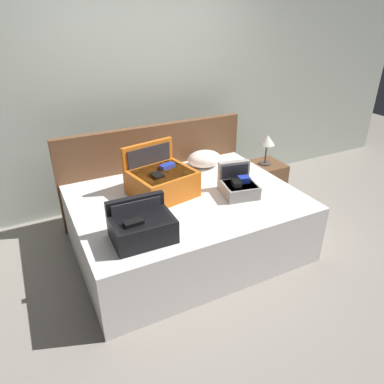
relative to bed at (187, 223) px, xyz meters
The scene contains 10 objects.
ground_plane 0.49m from the bed, 90.00° to the right, with size 12.00×12.00×0.00m, color gray.
back_wall 1.61m from the bed, 90.00° to the left, with size 8.00×0.10×2.60m, color #B7C1B2.
bed is the anchor object (origin of this frame).
headboard 0.83m from the bed, 90.00° to the left, with size 2.07×0.08×1.03m, color brown.
hard_case_large 0.49m from the bed, 141.47° to the left, with size 0.62×0.58×0.45m.
hard_case_medium 0.84m from the bed, 142.23° to the right, with size 0.46×0.35×0.29m.
hard_case_small 0.61m from the bed, 19.98° to the right, with size 0.36×0.38×0.27m.
pillow_near_headboard 0.82m from the bed, 48.29° to the left, with size 0.37×0.30×0.18m, color white.
nightstand 1.39m from the bed, 21.45° to the left, with size 0.44×0.40×0.45m, color brown.
table_lamp 1.46m from the bed, 21.45° to the left, with size 0.18×0.18×0.36m.
Camera 1 is at (-1.26, -2.19, 2.11)m, focal length 33.09 mm.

